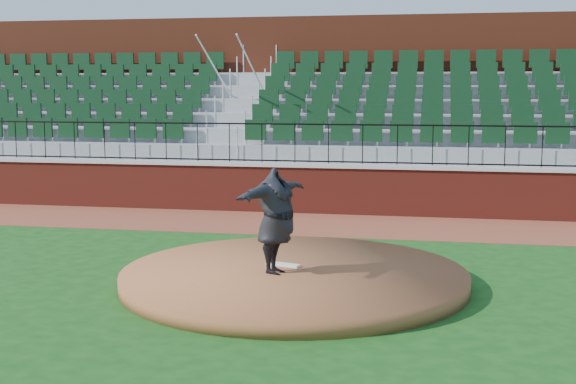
# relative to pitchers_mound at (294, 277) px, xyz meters

# --- Properties ---
(ground) EXTENTS (90.00, 90.00, 0.00)m
(ground) POSITION_rel_pitchers_mound_xyz_m (-0.44, 0.28, -0.12)
(ground) COLOR #134313
(ground) RESTS_ON ground
(warning_track) EXTENTS (34.00, 3.20, 0.01)m
(warning_track) POSITION_rel_pitchers_mound_xyz_m (-0.44, 5.68, -0.12)
(warning_track) COLOR brown
(warning_track) RESTS_ON ground
(field_wall) EXTENTS (34.00, 0.35, 1.20)m
(field_wall) POSITION_rel_pitchers_mound_xyz_m (-0.44, 7.28, 0.47)
(field_wall) COLOR maroon
(field_wall) RESTS_ON ground
(wall_cap) EXTENTS (34.00, 0.45, 0.10)m
(wall_cap) POSITION_rel_pitchers_mound_xyz_m (-0.44, 7.28, 1.12)
(wall_cap) COLOR #B7B7B7
(wall_cap) RESTS_ON field_wall
(wall_railing) EXTENTS (34.00, 0.05, 1.00)m
(wall_railing) POSITION_rel_pitchers_mound_xyz_m (-0.44, 7.28, 1.67)
(wall_railing) COLOR black
(wall_railing) RESTS_ON wall_cap
(seating_stands) EXTENTS (34.00, 5.10, 4.60)m
(seating_stands) POSITION_rel_pitchers_mound_xyz_m (-0.44, 10.00, 2.18)
(seating_stands) COLOR gray
(seating_stands) RESTS_ON ground
(concourse_wall) EXTENTS (34.00, 0.50, 5.50)m
(concourse_wall) POSITION_rel_pitchers_mound_xyz_m (-0.44, 12.80, 2.62)
(concourse_wall) COLOR maroon
(concourse_wall) RESTS_ON ground
(pitchers_mound) EXTENTS (5.72, 5.72, 0.25)m
(pitchers_mound) POSITION_rel_pitchers_mound_xyz_m (0.00, 0.00, 0.00)
(pitchers_mound) COLOR brown
(pitchers_mound) RESTS_ON ground
(pitching_rubber) EXTENTS (0.61, 0.31, 0.04)m
(pitching_rubber) POSITION_rel_pitchers_mound_xyz_m (-0.24, 0.26, 0.14)
(pitching_rubber) COLOR white
(pitching_rubber) RESTS_ON pitchers_mound
(pitcher) EXTENTS (1.13, 2.19, 1.72)m
(pitcher) POSITION_rel_pitchers_mound_xyz_m (-0.25, -0.27, 0.98)
(pitcher) COLOR black
(pitcher) RESTS_ON pitchers_mound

